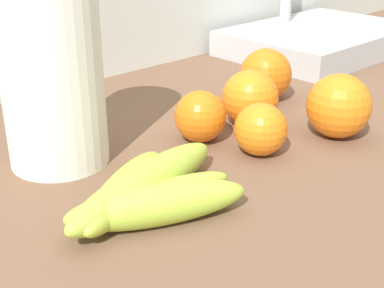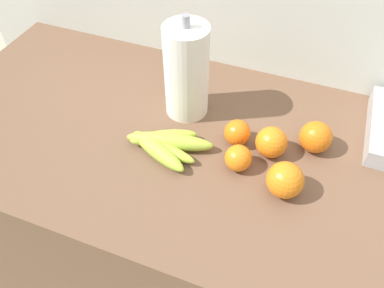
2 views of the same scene
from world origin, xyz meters
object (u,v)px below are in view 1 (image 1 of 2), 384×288
object	(u,v)px
sink_basin	(319,38)
orange_back_left	(200,116)
paper_towel_roll	(50,56)
orange_right	(266,74)
orange_back_right	(250,98)
orange_center	(260,129)
orange_far_right	(339,106)
banana_bunch	(146,193)

from	to	relation	value
sink_basin	orange_back_left	bearing A→B (deg)	-161.58
paper_towel_roll	orange_right	bearing A→B (deg)	-3.68
orange_back_right	orange_back_left	distance (m)	0.09
orange_center	orange_far_right	size ratio (longest dim) A/B	0.77
orange_center	paper_towel_roll	bearing A→B (deg)	141.68
sink_basin	banana_bunch	bearing A→B (deg)	-158.79
paper_towel_roll	orange_back_left	bearing A→B (deg)	-23.27
orange_back_right	sink_basin	xyz separation A→B (m)	(0.41, 0.17, -0.01)
orange_right	orange_back_left	size ratio (longest dim) A/B	1.20
orange_back_left	paper_towel_roll	distance (m)	0.20
orange_far_right	paper_towel_roll	world-z (taller)	paper_towel_roll
orange_right	sink_basin	distance (m)	0.33
orange_right	paper_towel_roll	bearing A→B (deg)	176.32
sink_basin	orange_back_right	bearing A→B (deg)	-157.14
orange_right	orange_back_left	bearing A→B (deg)	-165.58
orange_back_right	orange_back_left	xyz separation A→B (m)	(-0.09, 0.01, -0.01)
orange_right	orange_back_left	world-z (taller)	orange_right
banana_bunch	orange_right	size ratio (longest dim) A/B	2.81
banana_bunch	orange_center	bearing A→B (deg)	3.45
orange_back_right	orange_back_left	world-z (taller)	orange_back_right
banana_bunch	orange_back_right	xyz separation A→B (m)	(0.25, 0.08, 0.02)
orange_center	orange_back_right	distance (m)	0.09
orange_back_right	paper_towel_roll	xyz separation A→B (m)	(-0.25, 0.08, 0.09)
banana_bunch	paper_towel_roll	distance (m)	0.19
banana_bunch	orange_back_right	size ratio (longest dim) A/B	2.89
orange_back_right	orange_right	distance (m)	0.11
banana_bunch	orange_back_right	bearing A→B (deg)	18.42
orange_center	orange_right	size ratio (longest dim) A/B	0.81
orange_back_right	sink_basin	size ratio (longest dim) A/B	0.21
banana_bunch	orange_center	distance (m)	0.19
orange_center	orange_right	distance (m)	0.20
orange_back_right	orange_far_right	world-z (taller)	orange_far_right
orange_center	orange_right	bearing A→B (deg)	38.25
orange_right	sink_basin	size ratio (longest dim) A/B	0.21
banana_bunch	sink_basin	size ratio (longest dim) A/B	0.60
banana_bunch	paper_towel_roll	bearing A→B (deg)	90.67
orange_back_left	sink_basin	distance (m)	0.52
banana_bunch	orange_center	world-z (taller)	orange_center
sink_basin	orange_center	bearing A→B (deg)	-152.62
orange_back_left	sink_basin	bearing A→B (deg)	18.42
orange_center	orange_far_right	world-z (taller)	orange_far_right
orange_right	paper_towel_roll	distance (m)	0.36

